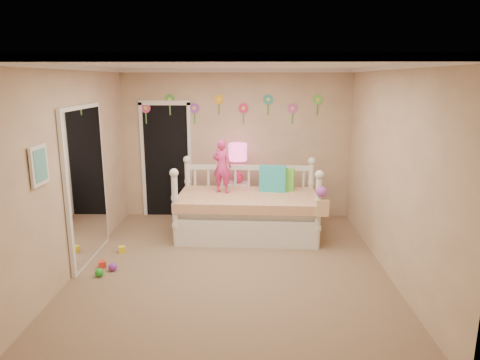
{
  "coord_description": "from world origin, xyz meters",
  "views": [
    {
      "loc": [
        0.23,
        -5.23,
        2.42
      ],
      "look_at": [
        0.1,
        0.6,
        1.05
      ],
      "focal_mm": 32.01,
      "sensor_mm": 36.0,
      "label": 1
    }
  ],
  "objects_px": {
    "daybed": "(247,199)",
    "child": "(222,166)",
    "nightstand": "(238,202)",
    "table_lamp": "(238,157)"
  },
  "relations": [
    {
      "from": "daybed",
      "to": "nightstand",
      "type": "bearing_deg",
      "value": 105.52
    },
    {
      "from": "child",
      "to": "table_lamp",
      "type": "distance_m",
      "value": 0.63
    },
    {
      "from": "child",
      "to": "table_lamp",
      "type": "bearing_deg",
      "value": -92.52
    },
    {
      "from": "daybed",
      "to": "nightstand",
      "type": "relative_size",
      "value": 3.24
    },
    {
      "from": "daybed",
      "to": "child",
      "type": "height_order",
      "value": "child"
    },
    {
      "from": "nightstand",
      "to": "table_lamp",
      "type": "distance_m",
      "value": 0.8
    },
    {
      "from": "daybed",
      "to": "child",
      "type": "relative_size",
      "value": 2.58
    },
    {
      "from": "daybed",
      "to": "table_lamp",
      "type": "distance_m",
      "value": 0.92
    },
    {
      "from": "daybed",
      "to": "table_lamp",
      "type": "height_order",
      "value": "table_lamp"
    },
    {
      "from": "daybed",
      "to": "table_lamp",
      "type": "relative_size",
      "value": 3.2
    }
  ]
}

